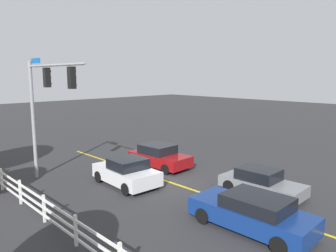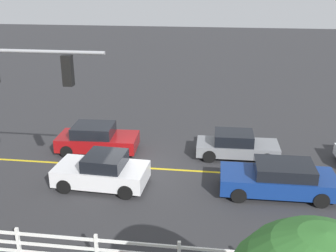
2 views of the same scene
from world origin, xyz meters
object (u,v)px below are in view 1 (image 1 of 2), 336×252
at_px(car_1, 261,182).
at_px(car_4, 159,156).
at_px(car_2, 252,212).
at_px(car_3, 127,172).

relative_size(car_1, car_4, 0.98).
bearing_deg(car_2, car_3, 1.74).
distance_m(car_1, car_4, 7.22).
bearing_deg(car_2, car_1, -65.52).
distance_m(car_3, car_4, 3.90).
xyz_separation_m(car_1, car_3, (5.85, 3.89, 0.07)).
relative_size(car_1, car_3, 1.02).
bearing_deg(car_2, car_4, -21.26).
bearing_deg(car_3, car_2, -174.75).
bearing_deg(car_1, car_4, -179.38).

